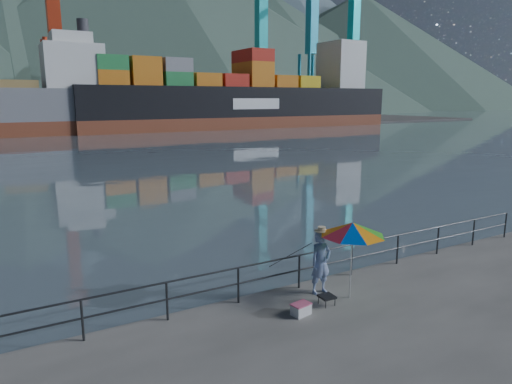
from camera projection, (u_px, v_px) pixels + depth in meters
harbor_water at (20, 119)px, 121.96m from camera, size 500.00×280.00×0.00m
far_dock at (83, 125)px, 95.37m from camera, size 200.00×40.00×0.40m
guardrail at (270, 277)px, 12.78m from camera, size 22.00×0.06×1.03m
mountains at (100, 29)px, 199.81m from camera, size 600.00×332.80×80.00m
port_cranes at (191, 47)px, 94.73m from camera, size 116.00×28.00×38.40m
container_stacks at (201, 110)px, 108.40m from camera, size 58.00×8.40×7.80m
fisherman at (321, 263)px, 12.85m from camera, size 0.66×0.44×1.81m
beach_umbrella at (353, 229)px, 12.31m from camera, size 2.21×2.21×2.17m
folding_stool at (327, 300)px, 12.24m from camera, size 0.42×0.42×0.26m
cooler_bag at (301, 310)px, 11.68m from camera, size 0.52×0.39×0.28m
fishing_rod at (289, 284)px, 13.64m from camera, size 0.43×1.63×1.18m
container_ship at (250, 97)px, 91.07m from camera, size 64.54×10.76×18.10m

